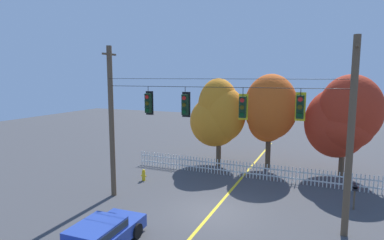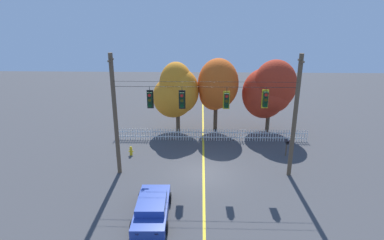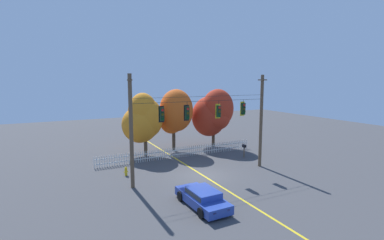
# 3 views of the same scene
# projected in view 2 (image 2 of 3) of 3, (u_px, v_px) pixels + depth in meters

# --- Properties ---
(ground) EXTENTS (80.00, 80.00, 0.00)m
(ground) POSITION_uv_depth(u_px,v_px,m) (204.00, 173.00, 22.10)
(ground) COLOR #424244
(lane_centerline_stripe) EXTENTS (0.16, 36.00, 0.01)m
(lane_centerline_stripe) POSITION_uv_depth(u_px,v_px,m) (204.00, 173.00, 22.09)
(lane_centerline_stripe) COLOR gold
(lane_centerline_stripe) RESTS_ON ground
(signal_support_span) EXTENTS (12.08, 1.10, 8.29)m
(signal_support_span) POSITION_uv_depth(u_px,v_px,m) (204.00, 116.00, 20.74)
(signal_support_span) COLOR brown
(signal_support_span) RESTS_ON ground
(traffic_signal_southbound_primary) EXTENTS (0.43, 0.38, 1.49)m
(traffic_signal_southbound_primary) POSITION_uv_depth(u_px,v_px,m) (150.00, 100.00, 20.51)
(traffic_signal_southbound_primary) COLOR black
(traffic_signal_northbound_secondary) EXTENTS (0.43, 0.38, 1.50)m
(traffic_signal_northbound_secondary) POSITION_uv_depth(u_px,v_px,m) (182.00, 100.00, 20.45)
(traffic_signal_northbound_secondary) COLOR black
(traffic_signal_northbound_primary) EXTENTS (0.43, 0.38, 1.49)m
(traffic_signal_northbound_primary) POSITION_uv_depth(u_px,v_px,m) (226.00, 101.00, 20.37)
(traffic_signal_northbound_primary) COLOR black
(traffic_signal_westbound_side) EXTENTS (0.43, 0.38, 1.41)m
(traffic_signal_westbound_side) POSITION_uv_depth(u_px,v_px,m) (265.00, 99.00, 20.27)
(traffic_signal_westbound_side) COLOR black
(white_picket_fence) EXTENTS (16.84, 0.06, 1.06)m
(white_picket_fence) POSITION_uv_depth(u_px,v_px,m) (210.00, 135.00, 27.63)
(white_picket_fence) COLOR silver
(white_picket_fence) RESTS_ON ground
(autumn_maple_near_fence) EXTENTS (4.25, 3.47, 6.55)m
(autumn_maple_near_fence) POSITION_uv_depth(u_px,v_px,m) (177.00, 92.00, 28.86)
(autumn_maple_near_fence) COLOR brown
(autumn_maple_near_fence) RESTS_ON ground
(autumn_maple_mid) EXTENTS (3.70, 3.55, 6.85)m
(autumn_maple_mid) POSITION_uv_depth(u_px,v_px,m) (217.00, 87.00, 28.94)
(autumn_maple_mid) COLOR #473828
(autumn_maple_mid) RESTS_ON ground
(autumn_oak_far_east) EXTENTS (4.71, 4.25, 6.81)m
(autumn_oak_far_east) POSITION_uv_depth(u_px,v_px,m) (269.00, 91.00, 28.71)
(autumn_oak_far_east) COLOR brown
(autumn_oak_far_east) RESTS_ON ground
(parked_car) EXTENTS (2.00, 4.41, 1.15)m
(parked_car) POSITION_uv_depth(u_px,v_px,m) (152.00, 208.00, 17.18)
(parked_car) COLOR #28429E
(parked_car) RESTS_ON ground
(fire_hydrant) EXTENTS (0.38, 0.22, 0.74)m
(fire_hydrant) POSITION_uv_depth(u_px,v_px,m) (131.00, 151.00, 24.86)
(fire_hydrant) COLOR gold
(fire_hydrant) RESTS_ON ground
(roadside_mailbox) EXTENTS (0.25, 0.44, 1.34)m
(roadside_mailbox) POSITION_uv_depth(u_px,v_px,m) (287.00, 143.00, 24.51)
(roadside_mailbox) COLOR brown
(roadside_mailbox) RESTS_ON ground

